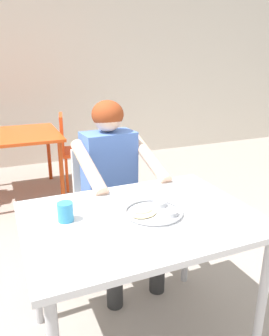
# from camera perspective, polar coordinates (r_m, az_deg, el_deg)

# --- Properties ---
(back_wall) EXTENTS (12.00, 0.12, 3.40)m
(back_wall) POSITION_cam_1_polar(r_m,az_deg,el_deg) (4.81, -18.17, 20.69)
(back_wall) COLOR silver
(back_wall) RESTS_ON ground
(table_foreground) EXTENTS (1.08, 0.79, 0.74)m
(table_foreground) POSITION_cam_1_polar(r_m,az_deg,el_deg) (1.59, 1.05, -10.87)
(table_foreground) COLOR silver
(table_foreground) RESTS_ON ground
(thali_tray) EXTENTS (0.28, 0.28, 0.03)m
(thali_tray) POSITION_cam_1_polar(r_m,az_deg,el_deg) (1.57, 3.45, -7.60)
(thali_tray) COLOR #B7BABF
(thali_tray) RESTS_ON table_foreground
(drinking_cup) EXTENTS (0.07, 0.07, 0.09)m
(drinking_cup) POSITION_cam_1_polar(r_m,az_deg,el_deg) (1.52, -11.97, -7.40)
(drinking_cup) COLOR #338CBF
(drinking_cup) RESTS_ON table_foreground
(chair_foreground) EXTENTS (0.43, 0.43, 0.84)m
(chair_foreground) POSITION_cam_1_polar(r_m,az_deg,el_deg) (2.39, -5.43, -5.05)
(chair_foreground) COLOR silver
(chair_foreground) RESTS_ON ground
(diner_foreground) EXTENTS (0.52, 0.57, 1.20)m
(diner_foreground) POSITION_cam_1_polar(r_m,az_deg,el_deg) (2.12, -3.48, -1.60)
(diner_foreground) COLOR #2A2A2A
(diner_foreground) RESTS_ON ground
(table_background_red) EXTENTS (0.87, 0.93, 0.70)m
(table_background_red) POSITION_cam_1_polar(r_m,az_deg,el_deg) (3.69, -19.87, 4.53)
(table_background_red) COLOR #E04C19
(table_background_red) RESTS_ON ground
(chair_red_right) EXTENTS (0.47, 0.48, 0.86)m
(chair_red_right) POSITION_cam_1_polar(r_m,az_deg,el_deg) (3.82, -10.86, 3.83)
(chair_red_right) COLOR #E24519
(chair_red_right) RESTS_ON ground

